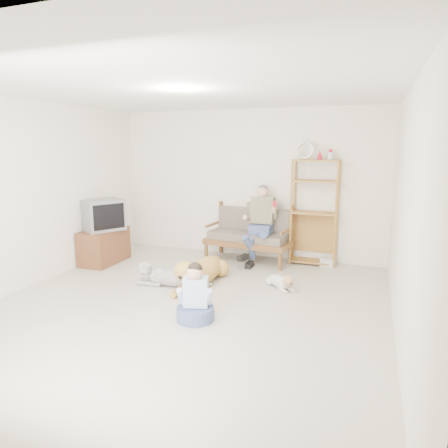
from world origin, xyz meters
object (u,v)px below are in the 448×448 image
at_px(golden_retriever, 200,272).
at_px(etagere, 314,211).
at_px(loveseat, 249,234).
at_px(tv_stand, 104,246).

bearing_deg(golden_retriever, etagere, 50.89).
bearing_deg(golden_retriever, loveseat, 79.87).
bearing_deg(loveseat, etagere, 13.07).
distance_m(loveseat, tv_stand, 2.60).
relative_size(loveseat, etagere, 0.74).
bearing_deg(loveseat, golden_retriever, -94.89).
distance_m(loveseat, etagere, 1.21).
bearing_deg(etagere, tv_stand, -161.05).
bearing_deg(golden_retriever, tv_stand, 167.27).
relative_size(loveseat, tv_stand, 1.73).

